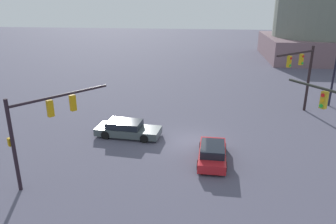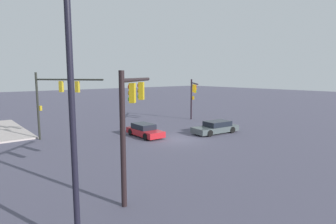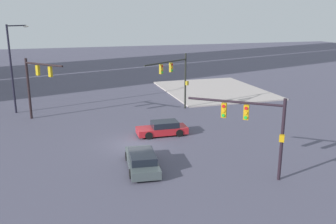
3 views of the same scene
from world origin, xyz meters
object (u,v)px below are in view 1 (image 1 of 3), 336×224
(traffic_signal_cross_street, at_px, (41,120))
(traffic_signal_near_corner, at_px, (303,69))
(sedan_car_approaching, at_px, (127,129))
(sedan_car_waiting_far, at_px, (212,153))

(traffic_signal_cross_street, bearing_deg, traffic_signal_near_corner, -14.32)
(traffic_signal_cross_street, height_order, sedan_car_approaching, traffic_signal_cross_street)
(traffic_signal_near_corner, distance_m, sedan_car_waiting_far, 13.44)
(traffic_signal_near_corner, distance_m, sedan_car_approaching, 16.26)
(traffic_signal_cross_street, relative_size, sedan_car_waiting_far, 1.21)
(sedan_car_waiting_far, bearing_deg, sedan_car_approaching, 64.58)
(traffic_signal_near_corner, relative_size, sedan_car_approaching, 1.19)
(sedan_car_waiting_far, bearing_deg, traffic_signal_cross_street, 110.71)
(traffic_signal_cross_street, relative_size, sedan_car_approaching, 1.04)
(traffic_signal_near_corner, xyz_separation_m, sedan_car_waiting_far, (-7.83, -10.34, -3.53))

